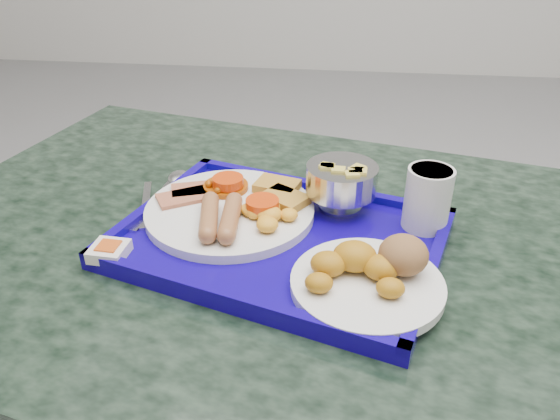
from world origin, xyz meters
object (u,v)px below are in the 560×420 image
Objects in this scene: bread_plate at (371,273)px; fruit_bowl at (342,180)px; tray at (280,239)px; main_plate at (235,208)px; table at (285,333)px; juice_cup at (428,197)px.

bread_plate is 1.76× the size of fruit_bowl.
main_plate is (-0.07, 0.04, 0.02)m from tray.
bread_plate is at bearing -36.64° from main_plate.
table is at bearing -20.25° from main_plate.
bread_plate is at bearing -44.78° from table.
juice_cup reaches higher than fruit_bowl.
fruit_bowl is at bearing 14.44° from main_plate.
juice_cup is at bearing 14.29° from tray.
bread_plate reaches higher than main_plate.
table is 14.43× the size of juice_cup.
tray is at bearing -165.71° from juice_cup.
main_plate reaches higher than tray.
main_plate is 2.78× the size of juice_cup.
juice_cup reaches higher than table.
fruit_bowl reaches higher than table.
table is 0.18m from tray.
fruit_bowl reaches higher than bread_plate.
table is 0.21m from main_plate.
juice_cup reaches higher than tray.
fruit_bowl is 0.12m from juice_cup.
tray reaches higher than table.
table is 2.56× the size of tray.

